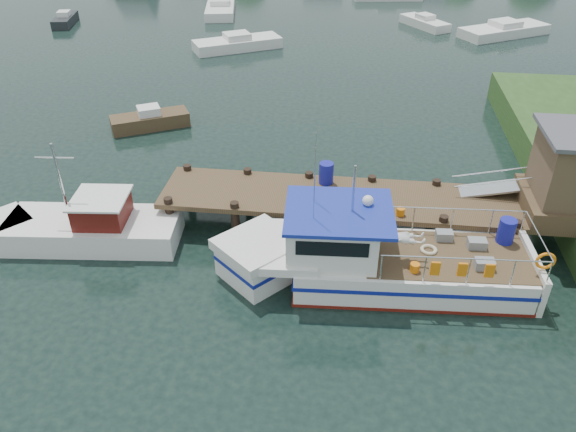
# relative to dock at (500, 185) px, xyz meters

# --- Properties ---
(ground_plane) EXTENTS (160.00, 160.00, 0.00)m
(ground_plane) POSITION_rel_dock_xyz_m (-6.51, -0.01, -2.24)
(ground_plane) COLOR black
(dock) EXTENTS (16.60, 3.00, 4.78)m
(dock) POSITION_rel_dock_xyz_m (0.00, 0.00, 0.00)
(dock) COLOR #493723
(dock) RESTS_ON ground
(lobster_boat) EXTENTS (11.04, 3.71, 5.24)m
(lobster_boat) POSITION_rel_dock_xyz_m (-4.52, -3.19, -1.29)
(lobster_boat) COLOR silver
(lobster_boat) RESTS_ON ground
(work_boat) EXTENTS (7.72, 2.94, 4.04)m
(work_boat) POSITION_rel_dock_xyz_m (-15.10, -2.17, -1.60)
(work_boat) COLOR silver
(work_boat) RESTS_ON ground
(moored_rowboat) EXTENTS (4.17, 3.10, 1.17)m
(moored_rowboat) POSITION_rel_dock_xyz_m (-16.07, 8.17, -1.81)
(moored_rowboat) COLOR #493723
(moored_rowboat) RESTS_ON ground
(moored_a) EXTENTS (6.64, 5.07, 1.18)m
(moored_a) POSITION_rel_dock_xyz_m (-14.28, 22.64, -1.80)
(moored_a) COLOR silver
(moored_a) RESTS_ON ground
(moored_b) EXTENTS (4.05, 4.82, 1.05)m
(moored_b) POSITION_rel_dock_xyz_m (-0.02, 30.68, -1.85)
(moored_b) COLOR silver
(moored_b) RESTS_ON ground
(moored_c) EXTENTS (7.60, 6.03, 1.17)m
(moored_c) POSITION_rel_dock_xyz_m (6.06, 28.84, -1.81)
(moored_c) COLOR silver
(moored_c) RESTS_ON ground
(moored_d) EXTENTS (3.71, 7.50, 1.22)m
(moored_d) POSITION_rel_dock_xyz_m (-18.00, 33.34, -1.79)
(moored_d) COLOR silver
(moored_d) RESTS_ON ground
(moored_e) EXTENTS (2.15, 4.18, 1.10)m
(moored_e) POSITION_rel_dock_xyz_m (-30.16, 27.79, -1.83)
(moored_e) COLOR black
(moored_e) RESTS_ON ground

